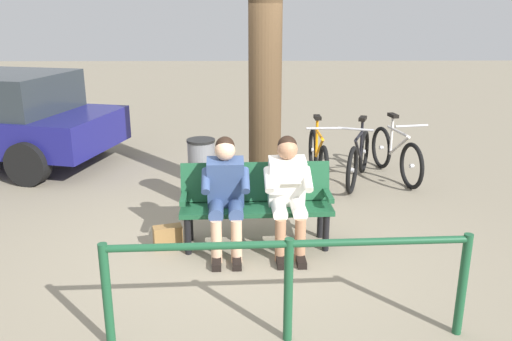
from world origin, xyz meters
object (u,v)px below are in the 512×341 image
(person_companion, at_px, (226,190))
(litter_bin, at_px, (202,173))
(bench, at_px, (256,198))
(bicycle_purple, at_px, (396,154))
(person_reading, at_px, (288,189))
(tree_trunk, at_px, (265,63))
(handbag, at_px, (168,237))
(bicycle_black, at_px, (358,158))
(bicycle_blue, at_px, (318,157))

(person_companion, distance_m, litter_bin, 1.36)
(bench, xyz_separation_m, bicycle_purple, (-2.11, -2.25, -0.15))
(person_reading, xyz_separation_m, bicycle_purple, (-1.79, -2.40, -0.31))
(tree_trunk, bearing_deg, person_companion, 71.47)
(bench, xyz_separation_m, handbag, (0.94, 0.12, -0.39))
(tree_trunk, bearing_deg, bicycle_black, -147.03)
(bench, xyz_separation_m, bicycle_black, (-1.52, -2.04, -0.15))
(litter_bin, distance_m, bicycle_blue, 1.90)
(bicycle_purple, xyz_separation_m, bicycle_blue, (1.17, 0.13, 0.00))
(bicycle_black, bearing_deg, handbag, -27.86)
(bench, height_order, handbag, bench)
(handbag, bearing_deg, bench, -172.76)
(person_reading, bearing_deg, bench, -27.27)
(bench, xyz_separation_m, bicycle_blue, (-0.94, -2.12, -0.15))
(bicycle_blue, bearing_deg, litter_bin, -59.40)
(handbag, bearing_deg, person_reading, 178.57)
(bench, distance_m, litter_bin, 1.31)
(person_reading, height_order, bicycle_purple, person_reading)
(handbag, bearing_deg, bicycle_purple, -142.22)
(person_companion, bearing_deg, litter_bin, -76.86)
(person_reading, height_order, handbag, person_reading)
(person_companion, xyz_separation_m, bicycle_black, (-1.83, -2.22, -0.30))
(bicycle_black, bearing_deg, bicycle_blue, -77.28)
(handbag, distance_m, tree_trunk, 2.36)
(person_reading, xyz_separation_m, tree_trunk, (0.20, -1.29, 1.14))
(tree_trunk, relative_size, bicycle_blue, 2.15)
(person_reading, distance_m, bicycle_blue, 2.37)
(handbag, height_order, tree_trunk, tree_trunk)
(bench, relative_size, bicycle_blue, 0.96)
(bicycle_black, bearing_deg, litter_bin, -46.35)
(bicycle_purple, bearing_deg, person_companion, -55.34)
(person_reading, bearing_deg, bicycle_black, -120.87)
(person_companion, xyz_separation_m, litter_bin, (0.36, -1.30, -0.22))
(litter_bin, relative_size, bicycle_black, 0.55)
(bench, relative_size, bicycle_purple, 0.97)
(bicycle_blue, bearing_deg, person_companion, -29.88)
(bench, height_order, bicycle_black, bicycle_black)
(bench, xyz_separation_m, tree_trunk, (-0.13, -1.14, 1.30))
(handbag, distance_m, bicycle_black, 3.28)
(handbag, relative_size, litter_bin, 0.34)
(bicycle_purple, bearing_deg, person_reading, -47.00)
(bench, bearing_deg, bicycle_blue, -116.22)
(litter_bin, bearing_deg, bicycle_blue, -148.10)
(tree_trunk, bearing_deg, bicycle_blue, -129.54)
(handbag, distance_m, bicycle_purple, 3.87)
(litter_bin, height_order, bicycle_purple, bicycle_purple)
(tree_trunk, bearing_deg, handbag, 49.65)
(bench, relative_size, person_companion, 1.35)
(handbag, xyz_separation_m, bicycle_blue, (-1.88, -2.24, 0.24))
(handbag, bearing_deg, bicycle_blue, -130.00)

